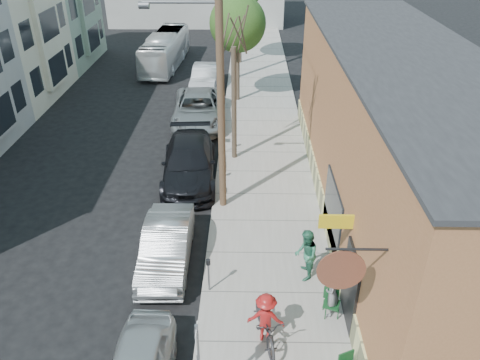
{
  "coord_description": "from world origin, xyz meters",
  "views": [
    {
      "loc": [
        3.44,
        -11.18,
        10.88
      ],
      "look_at": [
        3.16,
        4.85,
        1.5
      ],
      "focal_mm": 35.0,
      "sensor_mm": 36.0,
      "label": 1
    }
  ],
  "objects_px": {
    "utility_pole_near": "(219,82)",
    "patron_grey": "(332,293)",
    "bus": "(165,50)",
    "parking_meter_near": "(209,270)",
    "parking_meter_far": "(223,137)",
    "car_1": "(167,246)",
    "car_4": "(205,77)",
    "patron_green": "(306,255)",
    "cyclist": "(266,318)",
    "car_3": "(198,109)",
    "tree_leafy_mid": "(238,24)",
    "sign_post": "(198,359)",
    "car_2": "(189,163)",
    "patio_chair_a": "(331,304)",
    "tree_bare": "(234,105)"
  },
  "relations": [
    {
      "from": "utility_pole_near",
      "to": "patron_grey",
      "type": "distance_m",
      "value": 8.3
    },
    {
      "from": "utility_pole_near",
      "to": "bus",
      "type": "bearing_deg",
      "value": 105.08
    },
    {
      "from": "parking_meter_near",
      "to": "parking_meter_far",
      "type": "bearing_deg",
      "value": 90.0
    },
    {
      "from": "car_1",
      "to": "car_4",
      "type": "relative_size",
      "value": 0.93
    },
    {
      "from": "parking_meter_far",
      "to": "car_4",
      "type": "xyz_separation_m",
      "value": [
        -1.72,
        10.03,
        -0.19
      ]
    },
    {
      "from": "patron_green",
      "to": "cyclist",
      "type": "bearing_deg",
      "value": -24.73
    },
    {
      "from": "car_1",
      "to": "utility_pole_near",
      "type": "bearing_deg",
      "value": 62.85
    },
    {
      "from": "car_3",
      "to": "bus",
      "type": "height_order",
      "value": "bus"
    },
    {
      "from": "parking_meter_near",
      "to": "tree_leafy_mid",
      "type": "height_order",
      "value": "tree_leafy_mid"
    },
    {
      "from": "sign_post",
      "to": "parking_meter_far",
      "type": "xyz_separation_m",
      "value": [
        -0.1,
        13.89,
        -0.85
      ]
    },
    {
      "from": "car_2",
      "to": "car_3",
      "type": "distance_m",
      "value": 6.48
    },
    {
      "from": "patio_chair_a",
      "to": "patron_grey",
      "type": "xyz_separation_m",
      "value": [
        -0.0,
        0.05,
        0.37
      ]
    },
    {
      "from": "sign_post",
      "to": "cyclist",
      "type": "bearing_deg",
      "value": 52.08
    },
    {
      "from": "sign_post",
      "to": "car_1",
      "type": "relative_size",
      "value": 0.62
    },
    {
      "from": "parking_meter_near",
      "to": "car_1",
      "type": "distance_m",
      "value": 2.2
    },
    {
      "from": "tree_leafy_mid",
      "to": "car_1",
      "type": "relative_size",
      "value": 1.43
    },
    {
      "from": "tree_leafy_mid",
      "to": "car_1",
      "type": "distance_m",
      "value": 16.56
    },
    {
      "from": "tree_leafy_mid",
      "to": "car_3",
      "type": "bearing_deg",
      "value": -122.09
    },
    {
      "from": "patron_green",
      "to": "car_4",
      "type": "relative_size",
      "value": 0.38
    },
    {
      "from": "tree_bare",
      "to": "patron_green",
      "type": "distance_m",
      "value": 9.23
    },
    {
      "from": "bus",
      "to": "car_2",
      "type": "bearing_deg",
      "value": -74.55
    },
    {
      "from": "patio_chair_a",
      "to": "car_4",
      "type": "xyz_separation_m",
      "value": [
        -5.48,
        20.87,
        0.21
      ]
    },
    {
      "from": "car_3",
      "to": "car_1",
      "type": "bearing_deg",
      "value": -92.92
    },
    {
      "from": "patron_grey",
      "to": "patron_green",
      "type": "relative_size",
      "value": 0.88
    },
    {
      "from": "utility_pole_near",
      "to": "tree_leafy_mid",
      "type": "relative_size",
      "value": 1.55
    },
    {
      "from": "patron_grey",
      "to": "patron_green",
      "type": "xyz_separation_m",
      "value": [
        -0.63,
        1.63,
        0.11
      ]
    },
    {
      "from": "utility_pole_near",
      "to": "tree_bare",
      "type": "height_order",
      "value": "utility_pole_near"
    },
    {
      "from": "utility_pole_near",
      "to": "cyclist",
      "type": "distance_m",
      "value": 8.45
    },
    {
      "from": "car_3",
      "to": "patron_grey",
      "type": "bearing_deg",
      "value": -73.21
    },
    {
      "from": "patron_grey",
      "to": "car_1",
      "type": "distance_m",
      "value": 5.88
    },
    {
      "from": "tree_bare",
      "to": "car_2",
      "type": "height_order",
      "value": "tree_bare"
    },
    {
      "from": "patron_grey",
      "to": "cyclist",
      "type": "xyz_separation_m",
      "value": [
        -2.01,
        -0.99,
        0.0
      ]
    },
    {
      "from": "sign_post",
      "to": "parking_meter_far",
      "type": "relative_size",
      "value": 2.26
    },
    {
      "from": "car_4",
      "to": "cyclist",
      "type": "bearing_deg",
      "value": -78.94
    },
    {
      "from": "car_1",
      "to": "car_4",
      "type": "height_order",
      "value": "car_4"
    },
    {
      "from": "cyclist",
      "to": "bus",
      "type": "bearing_deg",
      "value": -68.06
    },
    {
      "from": "parking_meter_near",
      "to": "cyclist",
      "type": "relative_size",
      "value": 0.76
    },
    {
      "from": "sign_post",
      "to": "patron_green",
      "type": "distance_m",
      "value": 5.67
    },
    {
      "from": "sign_post",
      "to": "patio_chair_a",
      "type": "relative_size",
      "value": 3.18
    },
    {
      "from": "utility_pole_near",
      "to": "patron_green",
      "type": "xyz_separation_m",
      "value": [
        2.99,
        -4.38,
        -4.34
      ]
    },
    {
      "from": "patron_green",
      "to": "cyclist",
      "type": "distance_m",
      "value": 2.96
    },
    {
      "from": "sign_post",
      "to": "car_2",
      "type": "height_order",
      "value": "sign_post"
    },
    {
      "from": "parking_meter_far",
      "to": "cyclist",
      "type": "height_order",
      "value": "cyclist"
    },
    {
      "from": "parking_meter_far",
      "to": "patio_chair_a",
      "type": "bearing_deg",
      "value": -70.87
    },
    {
      "from": "patron_green",
      "to": "bus",
      "type": "height_order",
      "value": "bus"
    },
    {
      "from": "parking_meter_near",
      "to": "tree_bare",
      "type": "relative_size",
      "value": 0.23
    },
    {
      "from": "tree_leafy_mid",
      "to": "car_2",
      "type": "height_order",
      "value": "tree_leafy_mid"
    },
    {
      "from": "tree_bare",
      "to": "car_4",
      "type": "bearing_deg",
      "value": 102.2
    },
    {
      "from": "cyclist",
      "to": "car_1",
      "type": "distance_m",
      "value": 4.79
    },
    {
      "from": "sign_post",
      "to": "car_4",
      "type": "bearing_deg",
      "value": 94.36
    }
  ]
}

